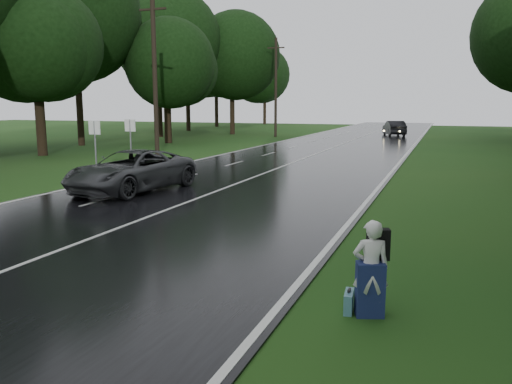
% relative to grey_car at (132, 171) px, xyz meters
% --- Properties ---
extents(road, '(12.00, 140.00, 0.04)m').
position_rel_grey_car_xyz_m(road, '(3.12, 10.00, -0.81)').
color(road, black).
rests_on(road, ground).
extents(lane_center, '(0.12, 140.00, 0.01)m').
position_rel_grey_car_xyz_m(lane_center, '(3.12, 10.00, -0.78)').
color(lane_center, silver).
rests_on(lane_center, road).
extents(grey_car, '(3.30, 5.95, 1.57)m').
position_rel_grey_car_xyz_m(grey_car, '(0.00, 0.00, 0.00)').
color(grey_car, '#414245').
rests_on(grey_car, road).
extents(far_car, '(3.01, 5.08, 1.58)m').
position_rel_grey_car_xyz_m(far_car, '(6.09, 39.88, 0.00)').
color(far_car, black).
rests_on(far_car, road).
extents(hitchhiker, '(0.67, 0.64, 1.59)m').
position_rel_grey_car_xyz_m(hitchhiker, '(10.39, -8.78, -0.09)').
color(hitchhiker, silver).
rests_on(hitchhiker, ground).
extents(suitcase, '(0.18, 0.48, 0.34)m').
position_rel_grey_car_xyz_m(suitcase, '(10.04, -8.74, -0.66)').
color(suitcase, teal).
rests_on(suitcase, ground).
extents(utility_pole_mid, '(1.80, 0.28, 9.91)m').
position_rel_grey_car_xyz_m(utility_pole_mid, '(-5.38, 10.77, -0.83)').
color(utility_pole_mid, black).
rests_on(utility_pole_mid, ground).
extents(utility_pole_far, '(1.80, 0.28, 10.01)m').
position_rel_grey_car_xyz_m(utility_pole_far, '(-5.38, 34.20, -0.83)').
color(utility_pole_far, black).
rests_on(utility_pole_far, ground).
extents(road_sign_a, '(0.62, 0.10, 2.60)m').
position_rel_grey_car_xyz_m(road_sign_a, '(-4.08, 3.14, -0.83)').
color(road_sign_a, white).
rests_on(road_sign_a, ground).
extents(road_sign_b, '(0.62, 0.10, 2.60)m').
position_rel_grey_car_xyz_m(road_sign_b, '(-4.08, 6.04, -0.83)').
color(road_sign_b, white).
rests_on(road_sign_b, ground).
extents(tree_left_d, '(8.41, 8.41, 13.15)m').
position_rel_grey_car_xyz_m(tree_left_d, '(-13.80, 10.16, -0.83)').
color(tree_left_d, black).
rests_on(tree_left_d, ground).
extents(tree_left_e, '(7.51, 7.51, 11.74)m').
position_rel_grey_car_xyz_m(tree_left_e, '(-11.56, 22.83, -0.83)').
color(tree_left_e, black).
rests_on(tree_left_e, ground).
extents(tree_left_f, '(9.57, 9.57, 14.96)m').
position_rel_grey_car_xyz_m(tree_left_f, '(-11.41, 36.93, -0.83)').
color(tree_left_f, black).
rests_on(tree_left_f, ground).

